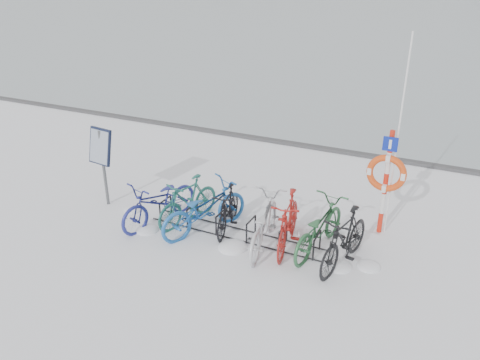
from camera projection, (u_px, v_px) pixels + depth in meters
The scene contains 14 objects.
ground at pixel (236, 234), 10.08m from camera, with size 900.00×900.00×0.00m, color white.
quay_edge at pixel (318, 148), 14.90m from camera, with size 400.00×0.25×0.10m, color #3F3F42.
bike_rack at pixel (236, 227), 10.01m from camera, with size 4.00×0.48×0.46m.
info_board at pixel (101, 151), 10.83m from camera, with size 0.67×0.32×1.92m.
lifebuoy_station at pixel (387, 173), 9.57m from camera, with size 0.81×0.23×4.20m.
bike_0 at pixel (160, 200), 10.37m from camera, with size 0.72×2.08×1.09m, color navy.
bike_1 at pixel (188, 200), 10.42m from camera, with size 0.51×1.79×1.08m, color #1F6358.
bike_2 at pixel (204, 207), 10.02m from camera, with size 0.75×2.16×1.13m, color #1E5EAD.
bike_3 at pixel (228, 208), 10.14m from camera, with size 0.47×1.65×0.99m, color black.
bike_4 at pixel (263, 222), 9.47m from camera, with size 0.73×2.09×1.10m, color #B9BBC1.
bike_5 at pixel (288, 220), 9.45m from camera, with size 0.55×1.94×1.16m, color #A61E19.
bike_6 at pixel (319, 226), 9.36m from camera, with size 0.71×2.04×1.07m, color #295E37.
bike_7 at pixel (345, 238), 8.85m from camera, with size 0.54×1.91×1.14m, color black.
snow_drifts at pixel (248, 240), 9.86m from camera, with size 5.98×1.93×0.21m.
Camera 1 is at (3.92, -7.80, 5.18)m, focal length 35.00 mm.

